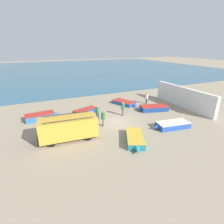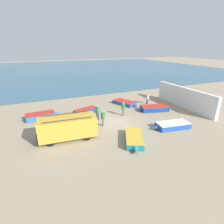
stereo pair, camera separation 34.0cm
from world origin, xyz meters
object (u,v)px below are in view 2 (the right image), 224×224
object	(u,v)px
fishing_rowboat_0	(125,103)
fishing_rowboat_1	(85,112)
fisherman_3	(148,98)
fishing_rowboat_3	(153,108)
fisherman_1	(103,117)
fishing_rowboat_5	(134,139)
fishing_rowboat_2	(172,125)
fisherman_0	(98,112)
fisherman_2	(123,108)
parked_van	(67,127)
fishing_rowboat_4	(42,116)

from	to	relation	value
fishing_rowboat_0	fishing_rowboat_1	xyz separation A→B (m)	(-6.56, -1.48, 0.08)
fishing_rowboat_0	fisherman_3	xyz separation A→B (m)	(3.29, -1.00, 0.70)
fishing_rowboat_3	fisherman_1	world-z (taller)	fisherman_1
fishing_rowboat_3	fishing_rowboat_5	world-z (taller)	fishing_rowboat_3
fishing_rowboat_5	fisherman_3	world-z (taller)	fisherman_3
fishing_rowboat_2	fisherman_0	bearing A→B (deg)	-30.30
fisherman_0	fisherman_3	distance (m)	9.40
fishing_rowboat_1	fisherman_2	distance (m)	5.00
parked_van	fishing_rowboat_3	bearing A→B (deg)	-160.93
fishing_rowboat_1	fishing_rowboat_5	xyz separation A→B (m)	(2.33, -8.62, -0.04)
fishing_rowboat_3	parked_van	bearing A→B (deg)	29.39
fishing_rowboat_4	fisherman_2	xyz separation A→B (m)	(9.47, -3.00, 0.70)
fishing_rowboat_0	fishing_rowboat_1	distance (m)	6.72
fishing_rowboat_5	fishing_rowboat_1	bearing A→B (deg)	-139.46
fisherman_1	fishing_rowboat_2	bearing A→B (deg)	178.60
fisherman_0	fishing_rowboat_1	bearing A→B (deg)	24.55
fishing_rowboat_0	fisherman_2	xyz separation A→B (m)	(-2.23, -3.88, 0.79)
fishing_rowboat_3	fishing_rowboat_4	size ratio (longest dim) A/B	1.11
fishing_rowboat_3	fisherman_2	distance (m)	4.64
fishing_rowboat_1	fishing_rowboat_4	world-z (taller)	fishing_rowboat_4
fishing_rowboat_0	fisherman_2	bearing A→B (deg)	-54.26
fishing_rowboat_0	fishing_rowboat_2	world-z (taller)	fishing_rowboat_2
fisherman_0	fisherman_3	size ratio (longest dim) A/B	1.11
fisherman_3	fishing_rowboat_2	bearing A→B (deg)	-98.01
fisherman_1	parked_van	bearing A→B (deg)	44.64
fisherman_0	fisherman_2	world-z (taller)	fisherman_0
parked_van	fisherman_3	xyz separation A→B (m)	(12.91, 6.06, -0.22)
fishing_rowboat_2	fisherman_2	size ratio (longest dim) A/B	2.48
fishing_rowboat_2	fisherman_1	size ratio (longest dim) A/B	2.51
fishing_rowboat_2	fishing_rowboat_4	bearing A→B (deg)	-25.17
fishing_rowboat_5	fisherman_2	distance (m)	6.57
fishing_rowboat_4	fishing_rowboat_3	bearing A→B (deg)	-17.54
fishing_rowboat_3	fishing_rowboat_0	bearing A→B (deg)	-44.29
parked_van	fisherman_3	bearing A→B (deg)	-150.59
fishing_rowboat_5	fisherman_1	distance (m)	4.63
parked_van	fisherman_2	bearing A→B (deg)	-152.40
fishing_rowboat_1	fishing_rowboat_5	size ratio (longest dim) A/B	0.91
fishing_rowboat_2	fisherman_1	xyz separation A→B (m)	(-6.54, 3.42, 0.72)
fishing_rowboat_3	fisherman_0	distance (m)	8.02
fishing_rowboat_0	fisherman_3	size ratio (longest dim) A/B	2.63
fishing_rowboat_5	fisherman_3	size ratio (longest dim) A/B	2.59
fishing_rowboat_1	fisherman_3	world-z (taller)	fisherman_3
fishing_rowboat_2	fisherman_3	bearing A→B (deg)	-98.17
parked_van	fishing_rowboat_4	bearing A→B (deg)	-67.15
fisherman_0	fisherman_1	distance (m)	1.76
fishing_rowboat_0	fishing_rowboat_3	bearing A→B (deg)	6.77
fisherman_3	fishing_rowboat_1	bearing A→B (deg)	-169.01
parked_van	fisherman_2	world-z (taller)	parked_van
fishing_rowboat_0	fishing_rowboat_1	size ratio (longest dim) A/B	1.11
parked_van	fishing_rowboat_0	bearing A→B (deg)	-139.44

